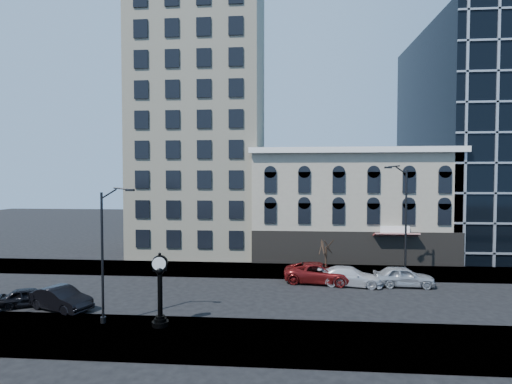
# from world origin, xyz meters

# --- Properties ---
(ground) EXTENTS (160.00, 160.00, 0.00)m
(ground) POSITION_xyz_m (0.00, 0.00, 0.00)
(ground) COLOR black
(ground) RESTS_ON ground
(sidewalk_far) EXTENTS (160.00, 6.00, 0.12)m
(sidewalk_far) POSITION_xyz_m (0.00, 8.00, 0.06)
(sidewalk_far) COLOR gray
(sidewalk_far) RESTS_ON ground
(sidewalk_near) EXTENTS (160.00, 6.00, 0.12)m
(sidewalk_near) POSITION_xyz_m (0.00, -8.00, 0.06)
(sidewalk_near) COLOR gray
(sidewalk_near) RESTS_ON ground
(cream_tower) EXTENTS (15.90, 15.40, 42.50)m
(cream_tower) POSITION_xyz_m (-6.11, 18.88, 19.32)
(cream_tower) COLOR beige
(cream_tower) RESTS_ON ground
(victorian_row) EXTENTS (22.60, 11.19, 12.50)m
(victorian_row) POSITION_xyz_m (12.00, 15.89, 6.00)
(victorian_row) COLOR #A29985
(victorian_row) RESTS_ON ground
(glass_office) EXTENTS (20.00, 20.15, 28.00)m
(glass_office) POSITION_xyz_m (32.00, 20.91, 14.00)
(glass_office) COLOR black
(glass_office) RESTS_ON ground
(street_clock) EXTENTS (1.03, 1.03, 4.53)m
(street_clock) POSITION_xyz_m (-3.10, -6.60, 2.17)
(street_clock) COLOR black
(street_clock) RESTS_ON sidewalk_near
(street_lamp_near) EXTENTS (2.25, 0.43, 8.68)m
(street_lamp_near) POSITION_xyz_m (-6.19, -6.50, 6.67)
(street_lamp_near) COLOR black
(street_lamp_near) RESTS_ON sidewalk_near
(street_lamp_far) EXTENTS (2.62, 1.12, 10.46)m
(street_lamp_far) POSITION_xyz_m (14.84, 5.76, 8.01)
(street_lamp_far) COLOR black
(street_lamp_far) RESTS_ON sidewalk_far
(bare_tree_far) EXTENTS (2.33, 2.33, 3.99)m
(bare_tree_far) POSITION_xyz_m (8.53, 7.31, 3.12)
(bare_tree_far) COLOR #302218
(bare_tree_far) RESTS_ON sidewalk_far
(car_near_a) EXTENTS (4.16, 2.97, 1.32)m
(car_near_a) POSITION_xyz_m (-13.83, -3.51, 0.66)
(car_near_a) COLOR black
(car_near_a) RESTS_ON ground
(car_near_b) EXTENTS (5.08, 3.25, 1.58)m
(car_near_b) POSITION_xyz_m (-11.09, -4.09, 0.79)
(car_near_b) COLOR black
(car_near_b) RESTS_ON ground
(car_far_a) EXTENTS (6.49, 3.67, 1.71)m
(car_far_a) POSITION_xyz_m (7.61, 4.16, 0.85)
(car_far_a) COLOR maroon
(car_far_a) RESTS_ON ground
(car_far_b) EXTENTS (5.69, 3.00, 1.57)m
(car_far_b) POSITION_xyz_m (10.15, 3.49, 0.79)
(car_far_b) COLOR silver
(car_far_b) RESTS_ON ground
(car_far_c) EXTENTS (5.04, 2.12, 1.70)m
(car_far_c) POSITION_xyz_m (14.64, 3.57, 0.85)
(car_far_c) COLOR #A5A8AD
(car_far_c) RESTS_ON ground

